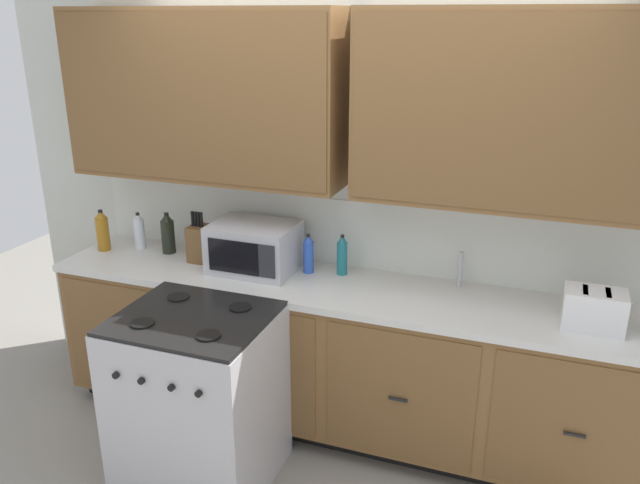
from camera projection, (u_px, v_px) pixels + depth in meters
name	position (u px, v px, depth m)	size (l,w,h in m)	color
ground_plane	(321.00, 458.00, 3.57)	(8.44, 8.44, 0.00)	gray
wall_unit	(354.00, 146.00, 3.44)	(4.58, 0.40, 2.45)	silver
counter_run	(339.00, 357.00, 3.67)	(3.41, 0.64, 0.93)	black
stove_range	(199.00, 398.00, 3.30)	(0.76, 0.68, 0.95)	#B7B7BC
microwave	(254.00, 247.00, 3.68)	(0.48, 0.37, 0.28)	#B7B7BC
toaster	(594.00, 309.00, 3.01)	(0.28, 0.18, 0.19)	white
knife_block	(199.00, 242.00, 3.83)	(0.11, 0.14, 0.31)	brown
sink_faucet	(460.00, 269.00, 3.47)	(0.02, 0.02, 0.20)	#B2B5BA
bottle_teal	(342.00, 255.00, 3.63)	(0.06, 0.06, 0.24)	#1E707A
bottle_amber	(102.00, 231.00, 4.00)	(0.08, 0.08, 0.26)	#9E6619
bottle_dark	(168.00, 233.00, 3.96)	(0.08, 0.08, 0.26)	black
bottle_blue	(308.00, 254.00, 3.65)	(0.06, 0.06, 0.23)	blue
bottle_clear	(139.00, 231.00, 4.04)	(0.07, 0.07, 0.24)	silver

